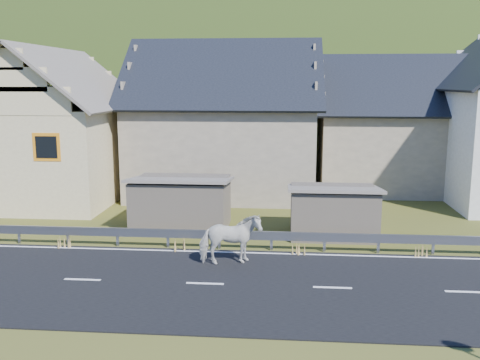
{
  "coord_description": "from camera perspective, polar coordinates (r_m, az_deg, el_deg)",
  "views": [
    {
      "loc": [
        2.48,
        -15.89,
        6.34
      ],
      "look_at": [
        0.74,
        4.34,
        2.6
      ],
      "focal_mm": 40.0,
      "sensor_mm": 36.0,
      "label": 1
    }
  ],
  "objects": [
    {
      "name": "house_cream",
      "position": [
        30.62,
        -19.28,
        6.15
      ],
      "size": [
        7.8,
        9.8,
        8.3
      ],
      "color": "beige",
      "rests_on": "ground"
    },
    {
      "name": "shed_right",
      "position": [
        22.62,
        9.91,
        -3.36
      ],
      "size": [
        3.8,
        2.9,
        2.2
      ],
      "primitive_type": "cube",
      "color": "#6A5E50",
      "rests_on": "ground"
    },
    {
      "name": "horse",
      "position": [
        18.71,
        -1.06,
        -6.35
      ],
      "size": [
        1.48,
        2.29,
        1.79
      ],
      "primitive_type": "imported",
      "rotation": [
        0.0,
        0.0,
        1.83
      ],
      "color": "beige",
      "rests_on": "road"
    },
    {
      "name": "lane_markings",
      "position": [
        17.27,
        -3.76,
        -10.95
      ],
      "size": [
        60.0,
        6.6,
        0.01
      ],
      "primitive_type": "cube",
      "color": "silver",
      "rests_on": "road"
    },
    {
      "name": "guardrail",
      "position": [
        20.56,
        -2.23,
        -5.88
      ],
      "size": [
        28.1,
        0.09,
        0.75
      ],
      "color": "#93969B",
      "rests_on": "ground"
    },
    {
      "name": "mountain",
      "position": [
        197.67,
        5.6,
        2.74
      ],
      "size": [
        440.0,
        280.0,
        260.0
      ],
      "primitive_type": "ellipsoid",
      "color": "#283816",
      "rests_on": "ground"
    },
    {
      "name": "road",
      "position": [
        17.28,
        -3.76,
        -11.03
      ],
      "size": [
        60.0,
        7.0,
        0.04
      ],
      "primitive_type": "cube",
      "color": "black",
      "rests_on": "ground"
    },
    {
      "name": "ground",
      "position": [
        17.29,
        -3.76,
        -11.09
      ],
      "size": [
        160.0,
        160.0,
        0.0
      ],
      "primitive_type": "plane",
      "color": "#393F13",
      "rests_on": "ground"
    },
    {
      "name": "conifer_patch",
      "position": [
        138.39,
        -19.93,
        9.69
      ],
      "size": [
        76.0,
        50.0,
        28.0
      ],
      "primitive_type": "ellipsoid",
      "color": "black",
      "rests_on": "ground"
    },
    {
      "name": "shed_left",
      "position": [
        23.43,
        -6.25,
        -2.54
      ],
      "size": [
        4.3,
        3.3,
        2.4
      ],
      "primitive_type": "cube",
      "color": "#6A5E50",
      "rests_on": "ground"
    },
    {
      "name": "house_stone_b",
      "position": [
        33.6,
        16.19,
        6.45
      ],
      "size": [
        9.8,
        8.8,
        8.1
      ],
      "color": "tan",
      "rests_on": "ground"
    },
    {
      "name": "house_stone_a",
      "position": [
        31.13,
        -1.53,
        7.3
      ],
      "size": [
        10.8,
        9.8,
        8.9
      ],
      "color": "tan",
      "rests_on": "ground"
    }
  ]
}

